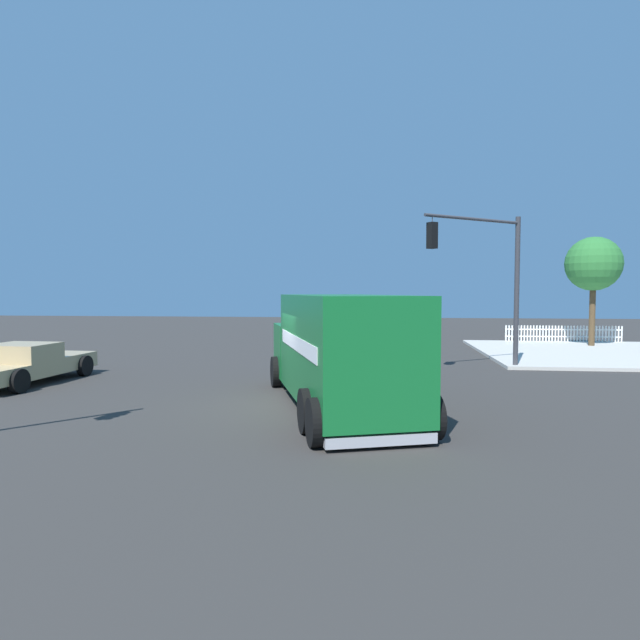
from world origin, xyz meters
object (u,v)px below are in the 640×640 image
object	(u,v)px
traffic_light_secondary	(489,266)
shade_tree_near	(594,264)
pickup_tan	(27,362)
delivery_truck	(338,350)

from	to	relation	value
traffic_light_secondary	shade_tree_near	size ratio (longest dim) A/B	1.00
pickup_tan	shade_tree_near	bearing A→B (deg)	-149.20
delivery_truck	shade_tree_near	bearing A→B (deg)	-127.20
delivery_truck	pickup_tan	xyz separation A→B (m)	(10.86, -2.73, -0.85)
pickup_tan	shade_tree_near	distance (m)	27.77
delivery_truck	shade_tree_near	world-z (taller)	shade_tree_near
shade_tree_near	traffic_light_secondary	bearing A→B (deg)	51.63
traffic_light_secondary	pickup_tan	size ratio (longest dim) A/B	1.14
delivery_truck	traffic_light_secondary	distance (m)	9.51
traffic_light_secondary	pickup_tan	world-z (taller)	traffic_light_secondary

